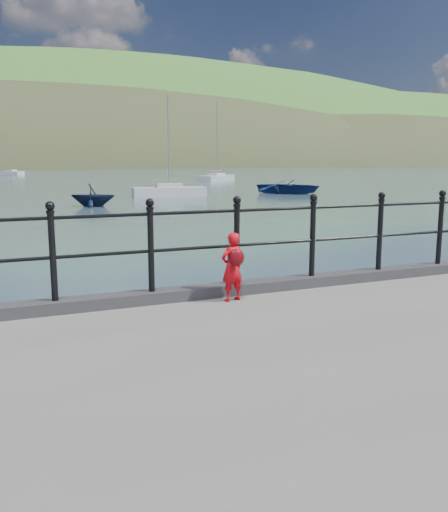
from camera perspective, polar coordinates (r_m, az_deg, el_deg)
name	(u,v)px	position (r m, az deg, el deg)	size (l,w,h in m)	color
ground	(193,365)	(7.72, -3.31, -11.36)	(600.00, 600.00, 0.00)	#2D4251
kerb	(196,292)	(7.25, -3.00, -3.84)	(60.00, 0.30, 0.15)	#28282B
railing	(195,237)	(7.11, -3.06, 2.02)	(18.11, 0.11, 1.20)	black
far_shore	(94,216)	(250.82, -13.52, 4.07)	(830.00, 200.00, 156.00)	#333A21
child	(232,266)	(7.01, 0.90, -1.08)	(0.37, 0.33, 0.90)	red
launch_blue	(289,187)	(45.73, 6.87, 7.26)	(3.94, 5.51, 1.14)	#122250
launch_navy	(93,195)	(33.72, -13.64, 6.25)	(2.27, 2.63, 1.39)	black
sailboat_near	(169,192)	(42.10, -5.78, 6.72)	(5.71, 2.18, 7.75)	silver
sailboat_far	(217,178)	(73.04, -0.79, 8.21)	(6.80, 6.34, 10.32)	silver
sailboat_deep	(11,173)	(105.28, -21.49, 8.11)	(4.34, 5.03, 7.76)	silver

